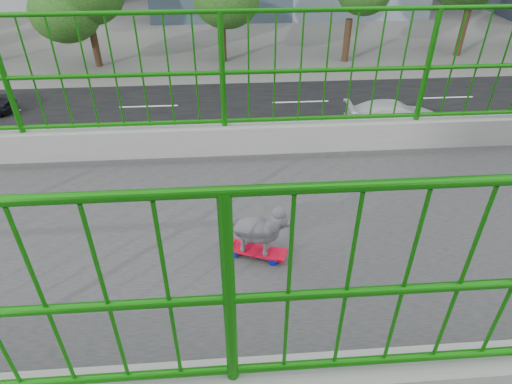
{
  "coord_description": "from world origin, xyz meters",
  "views": [
    {
      "loc": [
        2.66,
        4.02,
        9.27
      ],
      "look_at": [
        -0.41,
        4.25,
        7.14
      ],
      "focal_mm": 30.66,
      "sensor_mm": 36.0,
      "label": 1
    }
  ],
  "objects_px": {
    "car_2": "(104,160)",
    "car_5": "(190,272)",
    "car_1": "(422,195)",
    "poodle": "(259,228)",
    "car_3": "(393,116)",
    "skateboard": "(256,251)"
  },
  "relations": [
    {
      "from": "poodle",
      "to": "car_3",
      "type": "distance_m",
      "value": 18.76
    },
    {
      "from": "car_3",
      "to": "skateboard",
      "type": "bearing_deg",
      "value": 154.36
    },
    {
      "from": "car_2",
      "to": "car_3",
      "type": "xyz_separation_m",
      "value": [
        -3.2,
        12.59,
        -0.04
      ]
    },
    {
      "from": "poodle",
      "to": "car_5",
      "type": "relative_size",
      "value": 0.1
    },
    {
      "from": "car_2",
      "to": "car_3",
      "type": "relative_size",
      "value": 1.1
    },
    {
      "from": "car_3",
      "to": "car_5",
      "type": "relative_size",
      "value": 1.04
    },
    {
      "from": "car_2",
      "to": "car_5",
      "type": "relative_size",
      "value": 1.15
    },
    {
      "from": "car_5",
      "to": "car_3",
      "type": "bearing_deg",
      "value": 137.02
    },
    {
      "from": "car_1",
      "to": "car_2",
      "type": "distance_m",
      "value": 11.88
    },
    {
      "from": "poodle",
      "to": "car_3",
      "type": "relative_size",
      "value": 0.1
    },
    {
      "from": "skateboard",
      "to": "car_5",
      "type": "relative_size",
      "value": 0.11
    },
    {
      "from": "car_2",
      "to": "car_1",
      "type": "bearing_deg",
      "value": -105.62
    },
    {
      "from": "car_1",
      "to": "car_2",
      "type": "height_order",
      "value": "car_2"
    },
    {
      "from": "skateboard",
      "to": "car_2",
      "type": "bearing_deg",
      "value": -137.89
    },
    {
      "from": "poodle",
      "to": "car_3",
      "type": "xyz_separation_m",
      "value": [
        -15.84,
        7.57,
        -6.62
      ]
    },
    {
      "from": "car_1",
      "to": "car_2",
      "type": "relative_size",
      "value": 0.8
    },
    {
      "from": "poodle",
      "to": "skateboard",
      "type": "bearing_deg",
      "value": -90.0
    },
    {
      "from": "skateboard",
      "to": "car_5",
      "type": "distance_m",
      "value": 8.99
    },
    {
      "from": "car_1",
      "to": "car_2",
      "type": "xyz_separation_m",
      "value": [
        -3.2,
        -11.45,
        0.04
      ]
    },
    {
      "from": "skateboard",
      "to": "poodle",
      "type": "height_order",
      "value": "poodle"
    },
    {
      "from": "car_5",
      "to": "car_1",
      "type": "bearing_deg",
      "value": 112.3
    },
    {
      "from": "car_1",
      "to": "car_5",
      "type": "relative_size",
      "value": 0.92
    }
  ]
}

